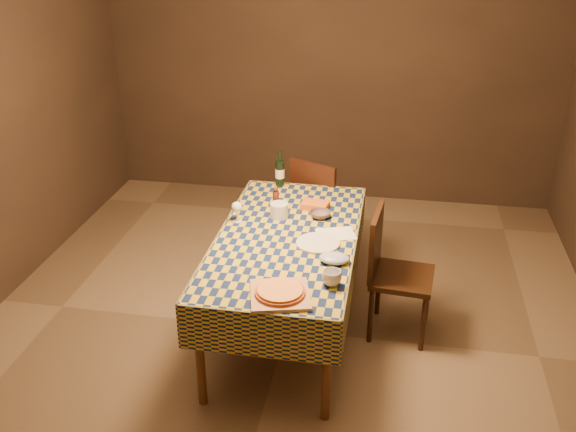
{
  "coord_description": "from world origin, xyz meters",
  "views": [
    {
      "loc": [
        0.67,
        -3.77,
        2.78
      ],
      "look_at": [
        0.0,
        0.05,
        0.9
      ],
      "focal_mm": 40.0,
      "sensor_mm": 36.0,
      "label": 1
    }
  ],
  "objects_px": {
    "bowl": "(320,215)",
    "wine_bottle": "(280,173)",
    "cutting_board": "(280,295)",
    "chair_right": "(391,267)",
    "white_plate": "(318,243)",
    "pizza": "(280,291)",
    "chair_far": "(319,204)",
    "dining_table": "(287,246)"
  },
  "relations": [
    {
      "from": "cutting_board",
      "to": "pizza",
      "type": "xyz_separation_m",
      "value": [
        -0.0,
        0.0,
        0.02
      ]
    },
    {
      "from": "cutting_board",
      "to": "bowl",
      "type": "bearing_deg",
      "value": 84.96
    },
    {
      "from": "white_plate",
      "to": "chair_far",
      "type": "distance_m",
      "value": 1.19
    },
    {
      "from": "dining_table",
      "to": "chair_far",
      "type": "bearing_deg",
      "value": 85.62
    },
    {
      "from": "chair_far",
      "to": "cutting_board",
      "type": "bearing_deg",
      "value": -89.72
    },
    {
      "from": "white_plate",
      "to": "chair_far",
      "type": "xyz_separation_m",
      "value": [
        -0.14,
        1.16,
        -0.26
      ]
    },
    {
      "from": "pizza",
      "to": "bowl",
      "type": "height_order",
      "value": "pizza"
    },
    {
      "from": "pizza",
      "to": "chair_right",
      "type": "distance_m",
      "value": 1.11
    },
    {
      "from": "cutting_board",
      "to": "chair_right",
      "type": "xyz_separation_m",
      "value": [
        0.62,
        0.88,
        -0.26
      ]
    },
    {
      "from": "bowl",
      "to": "chair_far",
      "type": "relative_size",
      "value": 0.16
    },
    {
      "from": "dining_table",
      "to": "chair_far",
      "type": "distance_m",
      "value": 1.1
    },
    {
      "from": "cutting_board",
      "to": "chair_right",
      "type": "height_order",
      "value": "chair_right"
    },
    {
      "from": "dining_table",
      "to": "white_plate",
      "type": "bearing_deg",
      "value": -18.17
    },
    {
      "from": "wine_bottle",
      "to": "chair_far",
      "type": "bearing_deg",
      "value": 36.97
    },
    {
      "from": "chair_right",
      "to": "cutting_board",
      "type": "bearing_deg",
      "value": -125.13
    },
    {
      "from": "dining_table",
      "to": "cutting_board",
      "type": "distance_m",
      "value": 0.74
    },
    {
      "from": "wine_bottle",
      "to": "white_plate",
      "type": "distance_m",
      "value": 1.04
    },
    {
      "from": "bowl",
      "to": "wine_bottle",
      "type": "distance_m",
      "value": 0.67
    },
    {
      "from": "bowl",
      "to": "pizza",
      "type": "bearing_deg",
      "value": -95.04
    },
    {
      "from": "cutting_board",
      "to": "wine_bottle",
      "type": "relative_size",
      "value": 1.16
    },
    {
      "from": "wine_bottle",
      "to": "white_plate",
      "type": "bearing_deg",
      "value": -65.28
    },
    {
      "from": "cutting_board",
      "to": "wine_bottle",
      "type": "bearing_deg",
      "value": 100.66
    },
    {
      "from": "cutting_board",
      "to": "bowl",
      "type": "distance_m",
      "value": 1.07
    },
    {
      "from": "dining_table",
      "to": "wine_bottle",
      "type": "distance_m",
      "value": 0.91
    },
    {
      "from": "bowl",
      "to": "white_plate",
      "type": "relative_size",
      "value": 0.51
    },
    {
      "from": "white_plate",
      "to": "pizza",
      "type": "bearing_deg",
      "value": -101.2
    },
    {
      "from": "cutting_board",
      "to": "dining_table",
      "type": "bearing_deg",
      "value": 97.13
    },
    {
      "from": "dining_table",
      "to": "pizza",
      "type": "xyz_separation_m",
      "value": [
        0.09,
        -0.73,
        0.11
      ]
    },
    {
      "from": "dining_table",
      "to": "wine_bottle",
      "type": "height_order",
      "value": "wine_bottle"
    },
    {
      "from": "cutting_board",
      "to": "chair_far",
      "type": "bearing_deg",
      "value": 90.28
    },
    {
      "from": "cutting_board",
      "to": "chair_right",
      "type": "bearing_deg",
      "value": 54.87
    },
    {
      "from": "white_plate",
      "to": "chair_right",
      "type": "height_order",
      "value": "chair_right"
    },
    {
      "from": "pizza",
      "to": "chair_far",
      "type": "xyz_separation_m",
      "value": [
        -0.01,
        1.82,
        -0.28
      ]
    },
    {
      "from": "dining_table",
      "to": "white_plate",
      "type": "relative_size",
      "value": 6.39
    },
    {
      "from": "chair_far",
      "to": "chair_right",
      "type": "height_order",
      "value": "same"
    },
    {
      "from": "cutting_board",
      "to": "pizza",
      "type": "height_order",
      "value": "pizza"
    },
    {
      "from": "pizza",
      "to": "chair_far",
      "type": "distance_m",
      "value": 1.84
    },
    {
      "from": "dining_table",
      "to": "chair_far",
      "type": "xyz_separation_m",
      "value": [
        0.08,
        1.08,
        -0.17
      ]
    },
    {
      "from": "white_plate",
      "to": "bowl",
      "type": "bearing_deg",
      "value": 95.22
    },
    {
      "from": "white_plate",
      "to": "chair_right",
      "type": "xyz_separation_m",
      "value": [
        0.49,
        0.22,
        -0.26
      ]
    },
    {
      "from": "pizza",
      "to": "bowl",
      "type": "bearing_deg",
      "value": 84.96
    },
    {
      "from": "white_plate",
      "to": "chair_far",
      "type": "bearing_deg",
      "value": 96.87
    }
  ]
}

